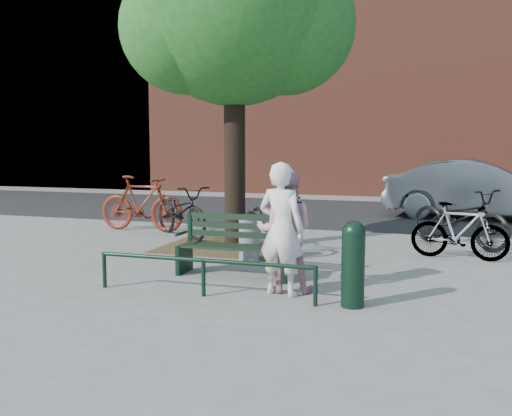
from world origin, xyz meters
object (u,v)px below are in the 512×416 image
(park_bench, at_px, (237,244))
(litter_bin, at_px, (249,238))
(person_left, at_px, (281,229))
(bollard, at_px, (353,261))
(bicycle_c, at_px, (269,223))
(person_right, at_px, (285,231))
(parked_car, at_px, (478,190))

(park_bench, bearing_deg, litter_bin, 98.42)
(person_left, bearing_deg, litter_bin, -48.19)
(bollard, height_order, litter_bin, bollard)
(bollard, distance_m, bicycle_c, 3.88)
(person_right, distance_m, bicycle_c, 3.02)
(bicycle_c, bearing_deg, bollard, -104.25)
(litter_bin, relative_size, bicycle_c, 0.40)
(person_left, bearing_deg, person_right, -77.73)
(bollard, height_order, bicycle_c, bollard)
(bicycle_c, height_order, parked_car, parked_car)
(park_bench, relative_size, bicycle_c, 0.87)
(park_bench, xyz_separation_m, bollard, (1.94, -1.16, 0.10))
(park_bench, xyz_separation_m, bicycle_c, (-0.13, 2.12, 0.05))
(person_left, distance_m, person_right, 0.21)
(person_left, xyz_separation_m, person_right, (0.00, 0.20, -0.06))
(parked_car, bearing_deg, park_bench, 159.52)
(bollard, xyz_separation_m, parked_car, (1.94, 9.29, 0.22))
(person_right, bearing_deg, park_bench, -45.79)
(park_bench, height_order, litter_bin, park_bench)
(litter_bin, bearing_deg, parked_car, 60.24)
(person_right, xyz_separation_m, bicycle_c, (-1.08, 2.81, -0.29))
(person_right, bearing_deg, bollard, 144.41)
(parked_car, bearing_deg, litter_bin, 155.26)
(bollard, bearing_deg, bicycle_c, 122.20)
(park_bench, height_order, bollard, bollard)
(park_bench, height_order, person_left, person_left)
(person_left, bearing_deg, parked_car, -95.72)
(person_left, bearing_deg, park_bench, -30.73)
(park_bench, relative_size, bollard, 1.62)
(person_left, bearing_deg, bollard, 176.72)
(park_bench, relative_size, parked_car, 0.36)
(person_right, bearing_deg, person_left, 80.05)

